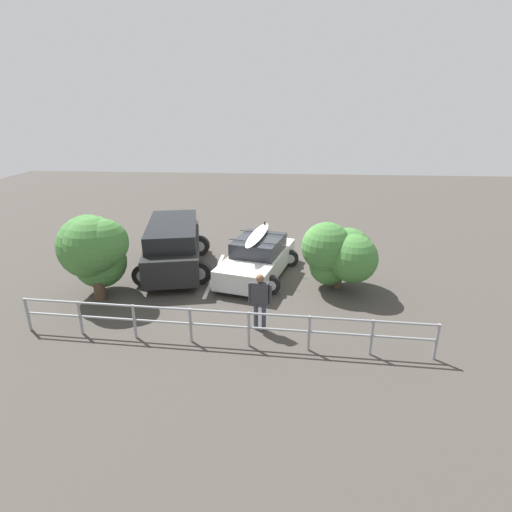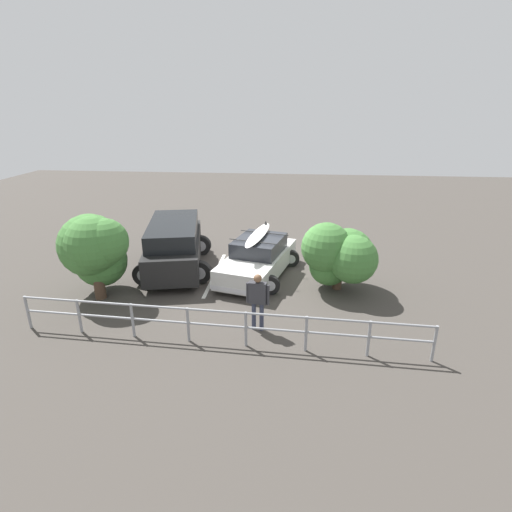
# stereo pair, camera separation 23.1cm
# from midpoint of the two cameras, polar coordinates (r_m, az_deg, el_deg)

# --- Properties ---
(ground_plane) EXTENTS (44.00, 44.00, 0.02)m
(ground_plane) POSITION_cam_midpoint_polar(r_m,az_deg,el_deg) (13.84, 0.72, -2.90)
(ground_plane) COLOR #423D38
(ground_plane) RESTS_ON ground
(parking_stripe) EXTENTS (0.12, 3.85, 0.00)m
(parking_stripe) POSITION_cam_midpoint_polar(r_m,az_deg,el_deg) (14.06, -5.39, -2.55)
(parking_stripe) COLOR silver
(parking_stripe) RESTS_ON ground
(sedan_car) EXTENTS (2.87, 4.25, 1.60)m
(sedan_car) POSITION_cam_midpoint_polar(r_m,az_deg,el_deg) (13.67, 0.77, -0.33)
(sedan_car) COLOR silver
(sedan_car) RESTS_ON ground
(suv_car) EXTENTS (3.08, 4.86, 1.74)m
(suv_car) POSITION_cam_midpoint_polar(r_m,az_deg,el_deg) (14.42, -11.11, 1.59)
(suv_car) COLOR black
(suv_car) RESTS_ON ground
(person_bystander) EXTENTS (0.61, 0.24, 1.57)m
(person_bystander) POSITION_cam_midpoint_polar(r_m,az_deg,el_deg) (10.25, 0.90, -5.89)
(person_bystander) COLOR #33384C
(person_bystander) RESTS_ON ground
(railing_fence) EXTENTS (10.21, 0.60, 0.93)m
(railing_fence) POSITION_cam_midpoint_polar(r_m,az_deg,el_deg) (9.86, -5.00, -9.29)
(railing_fence) COLOR gray
(railing_fence) RESTS_ON ground
(bush_near_left) EXTENTS (2.32, 2.11, 2.21)m
(bush_near_left) POSITION_cam_midpoint_polar(r_m,az_deg,el_deg) (12.69, 12.61, -0.02)
(bush_near_left) COLOR #4C3828
(bush_near_left) RESTS_ON ground
(bush_near_right) EXTENTS (2.24, 2.14, 2.58)m
(bush_near_right) POSITION_cam_midpoint_polar(r_m,az_deg,el_deg) (12.79, -21.55, 0.96)
(bush_near_right) COLOR #4C3828
(bush_near_right) RESTS_ON ground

